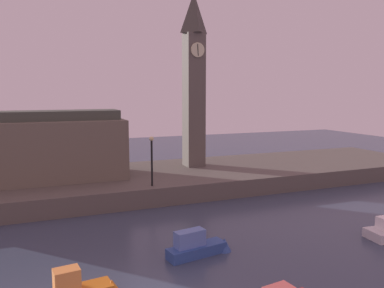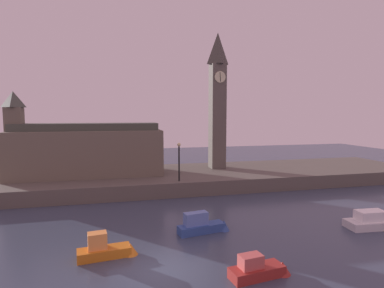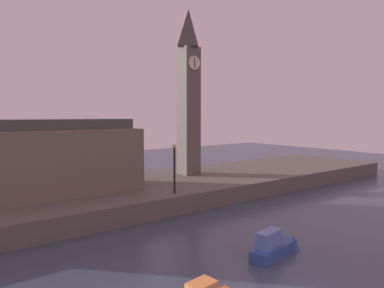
% 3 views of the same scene
% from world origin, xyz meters
% --- Properties ---
extents(far_embankment, '(70.00, 12.00, 1.50)m').
position_xyz_m(far_embankment, '(0.00, 20.00, 0.75)').
color(far_embankment, '#5B544C').
rests_on(far_embankment, ground).
extents(clock_tower, '(1.99, 2.04, 16.83)m').
position_xyz_m(clock_tower, '(10.22, 21.71, 10.22)').
color(clock_tower, '#5B544C').
rests_on(clock_tower, far_embankment).
extents(parliament_hall, '(16.27, 5.42, 9.22)m').
position_xyz_m(parliament_hall, '(-5.67, 20.50, 4.35)').
color(parliament_hall, '#6B6051').
rests_on(parliament_hall, far_embankment).
extents(streetlamp, '(0.36, 0.36, 3.94)m').
position_xyz_m(streetlamp, '(3.96, 15.08, 3.95)').
color(streetlamp, black).
rests_on(streetlamp, far_embankment).
extents(boat_tour_blue, '(3.94, 1.54, 1.58)m').
position_xyz_m(boat_tour_blue, '(3.68, 4.74, 0.51)').
color(boat_tour_blue, '#2D4C93').
rests_on(boat_tour_blue, ground).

